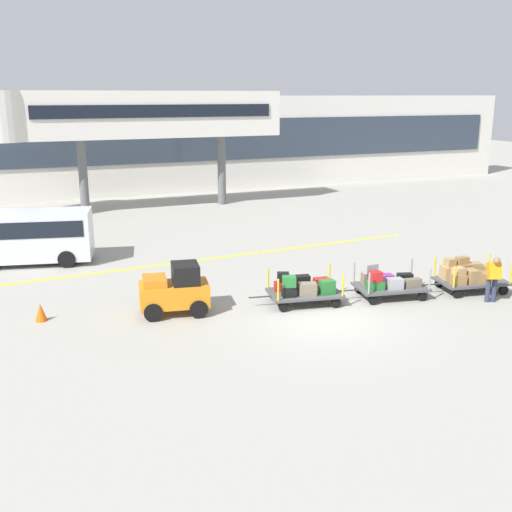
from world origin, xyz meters
The scene contains 11 objects.
ground_plane centered at (0.00, 0.00, 0.00)m, with size 120.00×120.00×0.00m, color #9E9B91.
apron_lead_line centered at (-1.12, 7.93, 0.00)m, with size 20.10×0.20×0.01m, color yellow.
terminal_building centered at (0.00, 25.97, 3.26)m, with size 59.81×2.51×6.50m.
jet_bridge centered at (-1.81, 19.99, 5.42)m, with size 17.12×3.00×6.79m.
baggage_tug centered at (-3.98, 2.23, 0.75)m, with size 2.26×1.55×1.58m.
baggage_cart_lead centered at (0.06, 1.47, 0.52)m, with size 3.08×1.79×1.10m.
baggage_cart_middle centered at (2.96, 0.96, 0.51)m, with size 3.08×1.79×1.11m.
baggage_cart_tail centered at (5.92, 0.48, 0.56)m, with size 3.08×1.79×1.14m.
baggage_handler centered at (5.78, -0.80, 0.87)m, with size 0.53×0.54×1.56m.
shuttle_van centered at (-7.74, 10.13, 1.23)m, with size 5.11×2.95×2.10m.
safety_cone_near centered at (-7.87, 3.20, 0.28)m, with size 0.36×0.36×0.55m, color #EA590F.
Camera 1 is at (-8.62, -14.99, 6.57)m, focal length 42.43 mm.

